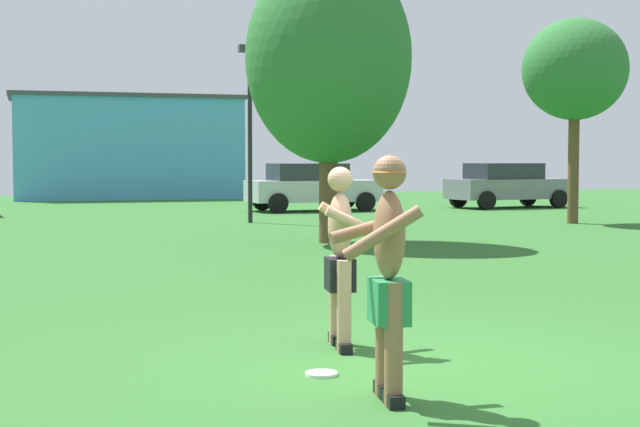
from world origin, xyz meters
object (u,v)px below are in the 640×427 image
(car_gray_near_post, at_px, (507,184))
(frisbee, at_px, (321,374))
(player_with_cap, at_px, (388,265))
(tree_left_field, at_px, (328,58))
(car_silver_mid_lot, at_px, (312,186))
(tree_right_field, at_px, (575,70))
(player_in_black, at_px, (341,254))
(lamp_post, at_px, (250,111))

(car_gray_near_post, bearing_deg, frisbee, -121.24)
(player_with_cap, relative_size, tree_left_field, 0.29)
(player_with_cap, height_order, tree_left_field, tree_left_field)
(car_silver_mid_lot, height_order, tree_right_field, tree_right_field)
(player_in_black, xyz_separation_m, tree_left_field, (3.19, 10.46, 2.91))
(player_in_black, relative_size, tree_right_field, 0.30)
(player_in_black, distance_m, tree_right_field, 18.35)
(car_gray_near_post, bearing_deg, tree_right_field, -106.13)
(player_with_cap, xyz_separation_m, frisbee, (-0.22, 0.90, -0.96))
(frisbee, bearing_deg, lamp_post, 78.90)
(car_silver_mid_lot, bearing_deg, frisbee, -106.36)
(player_with_cap, distance_m, car_silver_mid_lot, 24.85)
(player_in_black, height_order, tree_left_field, tree_left_field)
(frisbee, xyz_separation_m, tree_right_field, (11.72, 15.16, 4.06))
(player_with_cap, relative_size, tree_right_field, 0.32)
(frisbee, distance_m, lamp_post, 18.54)
(frisbee, height_order, car_gray_near_post, car_gray_near_post)
(player_with_cap, relative_size, car_gray_near_post, 0.39)
(car_gray_near_post, bearing_deg, player_in_black, -121.45)
(player_with_cap, bearing_deg, car_gray_near_post, 60.11)
(car_silver_mid_lot, xyz_separation_m, tree_left_field, (-3.09, -11.62, 2.95))
(player_in_black, relative_size, frisbee, 6.32)
(player_in_black, bearing_deg, lamp_post, 79.87)
(player_in_black, bearing_deg, car_gray_near_post, 58.55)
(car_gray_near_post, relative_size, tree_right_field, 0.82)
(lamp_post, relative_size, tree_right_field, 0.88)
(player_with_cap, height_order, lamp_post, lamp_post)
(player_in_black, bearing_deg, frisbee, -116.22)
(player_with_cap, xyz_separation_m, car_silver_mid_lot, (6.56, 23.97, -0.15))
(car_gray_near_post, height_order, car_silver_mid_lot, same)
(car_silver_mid_lot, height_order, tree_left_field, tree_left_field)
(frisbee, xyz_separation_m, car_gray_near_post, (14.03, 23.13, 0.81))
(car_gray_near_post, relative_size, lamp_post, 0.94)
(player_with_cap, bearing_deg, player_in_black, 81.71)
(frisbee, relative_size, tree_left_field, 0.04)
(player_in_black, relative_size, car_silver_mid_lot, 0.38)
(player_with_cap, bearing_deg, car_silver_mid_lot, 74.70)
(frisbee, bearing_deg, player_with_cap, -76.45)
(player_with_cap, relative_size, car_silver_mid_lot, 0.40)
(lamp_post, bearing_deg, player_with_cap, -99.95)
(player_with_cap, xyz_separation_m, player_in_black, (0.28, 1.89, -0.11))
(player_in_black, height_order, car_silver_mid_lot, player_in_black)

